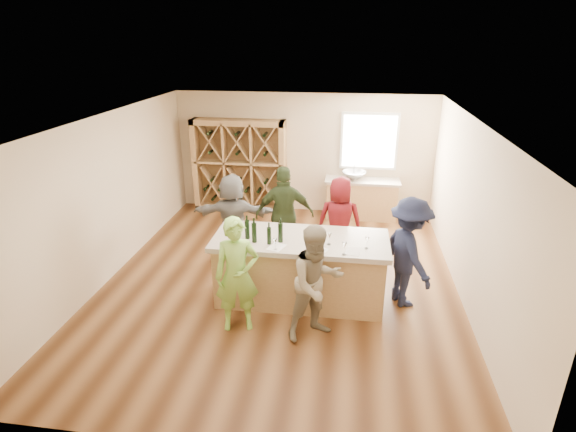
# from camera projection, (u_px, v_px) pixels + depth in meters

# --- Properties ---
(floor) EXTENTS (6.00, 7.00, 0.10)m
(floor) POSITION_uv_depth(u_px,v_px,m) (281.00, 283.00, 7.89)
(floor) COLOR brown
(floor) RESTS_ON ground
(ceiling) EXTENTS (6.00, 7.00, 0.10)m
(ceiling) POSITION_uv_depth(u_px,v_px,m) (280.00, 117.00, 6.80)
(ceiling) COLOR white
(ceiling) RESTS_ON ground
(wall_back) EXTENTS (6.00, 0.10, 2.80)m
(wall_back) POSITION_uv_depth(u_px,v_px,m) (304.00, 153.00, 10.60)
(wall_back) COLOR beige
(wall_back) RESTS_ON ground
(wall_front) EXTENTS (6.00, 0.10, 2.80)m
(wall_front) POSITION_uv_depth(u_px,v_px,m) (219.00, 343.00, 4.08)
(wall_front) COLOR beige
(wall_front) RESTS_ON ground
(wall_left) EXTENTS (0.10, 7.00, 2.80)m
(wall_left) POSITION_uv_depth(u_px,v_px,m) (106.00, 197.00, 7.74)
(wall_left) COLOR beige
(wall_left) RESTS_ON ground
(wall_right) EXTENTS (0.10, 7.00, 2.80)m
(wall_right) POSITION_uv_depth(u_px,v_px,m) (475.00, 216.00, 6.94)
(wall_right) COLOR beige
(wall_right) RESTS_ON ground
(window_frame) EXTENTS (1.30, 0.06, 1.30)m
(window_frame) POSITION_uv_depth(u_px,v_px,m) (369.00, 141.00, 10.20)
(window_frame) COLOR white
(window_frame) RESTS_ON wall_back
(window_pane) EXTENTS (1.18, 0.01, 1.18)m
(window_pane) POSITION_uv_depth(u_px,v_px,m) (369.00, 142.00, 10.16)
(window_pane) COLOR white
(window_pane) RESTS_ON wall_back
(wine_rack) EXTENTS (2.20, 0.45, 2.20)m
(wine_rack) POSITION_uv_depth(u_px,v_px,m) (240.00, 166.00, 10.65)
(wine_rack) COLOR tan
(wine_rack) RESTS_ON floor
(back_counter_base) EXTENTS (1.60, 0.58, 0.86)m
(back_counter_base) POSITION_uv_depth(u_px,v_px,m) (361.00, 200.00, 10.46)
(back_counter_base) COLOR tan
(back_counter_base) RESTS_ON floor
(back_counter_top) EXTENTS (1.70, 0.62, 0.06)m
(back_counter_top) POSITION_uv_depth(u_px,v_px,m) (362.00, 181.00, 10.29)
(back_counter_top) COLOR #B1A391
(back_counter_top) RESTS_ON back_counter_base
(sink) EXTENTS (0.54, 0.54, 0.19)m
(sink) POSITION_uv_depth(u_px,v_px,m) (354.00, 175.00, 10.27)
(sink) COLOR silver
(sink) RESTS_ON back_counter_top
(faucet) EXTENTS (0.02, 0.02, 0.30)m
(faucet) POSITION_uv_depth(u_px,v_px,m) (354.00, 171.00, 10.41)
(faucet) COLOR silver
(faucet) RESTS_ON back_counter_top
(tasting_counter_base) EXTENTS (2.60, 1.00, 1.00)m
(tasting_counter_base) POSITION_uv_depth(u_px,v_px,m) (300.00, 271.00, 7.16)
(tasting_counter_base) COLOR tan
(tasting_counter_base) RESTS_ON floor
(tasting_counter_top) EXTENTS (2.72, 1.12, 0.08)m
(tasting_counter_top) POSITION_uv_depth(u_px,v_px,m) (301.00, 240.00, 6.96)
(tasting_counter_top) COLOR #B1A391
(tasting_counter_top) RESTS_ON tasting_counter_base
(wine_bottle_a) EXTENTS (0.10, 0.10, 0.30)m
(wine_bottle_a) POSITION_uv_depth(u_px,v_px,m) (247.00, 229.00, 6.88)
(wine_bottle_a) COLOR black
(wine_bottle_a) RESTS_ON tasting_counter_top
(wine_bottle_b) EXTENTS (0.10, 0.10, 0.31)m
(wine_bottle_b) POSITION_uv_depth(u_px,v_px,m) (254.00, 233.00, 6.76)
(wine_bottle_b) COLOR black
(wine_bottle_b) RESTS_ON tasting_counter_top
(wine_bottle_d) EXTENTS (0.09, 0.09, 0.27)m
(wine_bottle_d) POSITION_uv_depth(u_px,v_px,m) (269.00, 236.00, 6.71)
(wine_bottle_d) COLOR black
(wine_bottle_d) RESTS_ON tasting_counter_top
(wine_bottle_e) EXTENTS (0.10, 0.10, 0.31)m
(wine_bottle_e) POSITION_uv_depth(u_px,v_px,m) (280.00, 233.00, 6.77)
(wine_bottle_e) COLOR black
(wine_bottle_e) RESTS_ON tasting_counter_top
(wine_glass_a) EXTENTS (0.07, 0.07, 0.17)m
(wine_glass_a) POSITION_uv_depth(u_px,v_px,m) (275.00, 245.00, 6.54)
(wine_glass_a) COLOR white
(wine_glass_a) RESTS_ON tasting_counter_top
(wine_glass_b) EXTENTS (0.06, 0.06, 0.16)m
(wine_glass_b) POSITION_uv_depth(u_px,v_px,m) (310.00, 248.00, 6.44)
(wine_glass_b) COLOR white
(wine_glass_b) RESTS_ON tasting_counter_top
(wine_glass_c) EXTENTS (0.09, 0.09, 0.19)m
(wine_glass_c) POSITION_uv_depth(u_px,v_px,m) (344.00, 248.00, 6.39)
(wine_glass_c) COLOR white
(wine_glass_c) RESTS_ON tasting_counter_top
(wine_glass_d) EXTENTS (0.08, 0.08, 0.19)m
(wine_glass_d) POSITION_uv_depth(u_px,v_px,m) (329.00, 239.00, 6.70)
(wine_glass_d) COLOR white
(wine_glass_d) RESTS_ON tasting_counter_top
(wine_glass_e) EXTENTS (0.08, 0.08, 0.17)m
(wine_glass_e) POSITION_uv_depth(u_px,v_px,m) (367.00, 243.00, 6.58)
(wine_glass_e) COLOR white
(wine_glass_e) RESTS_ON tasting_counter_top
(tasting_menu_a) EXTENTS (0.29, 0.34, 0.00)m
(tasting_menu_a) POSITION_uv_depth(u_px,v_px,m) (277.00, 247.00, 6.65)
(tasting_menu_a) COLOR white
(tasting_menu_a) RESTS_ON tasting_counter_top
(tasting_menu_b) EXTENTS (0.33, 0.38, 0.00)m
(tasting_menu_b) POSITION_uv_depth(u_px,v_px,m) (317.00, 251.00, 6.52)
(tasting_menu_b) COLOR white
(tasting_menu_b) RESTS_ON tasting_counter_top
(tasting_menu_c) EXTENTS (0.26, 0.32, 0.00)m
(tasting_menu_c) POSITION_uv_depth(u_px,v_px,m) (353.00, 251.00, 6.53)
(tasting_menu_c) COLOR white
(tasting_menu_c) RESTS_ON tasting_counter_top
(person_near_left) EXTENTS (0.72, 0.60, 1.72)m
(person_near_left) POSITION_uv_depth(u_px,v_px,m) (237.00, 275.00, 6.32)
(person_near_left) COLOR #8CC64C
(person_near_left) RESTS_ON floor
(person_near_right) EXTENTS (0.93, 0.84, 1.69)m
(person_near_right) POSITION_uv_depth(u_px,v_px,m) (317.00, 283.00, 6.15)
(person_near_right) COLOR gray
(person_near_right) RESTS_ON floor
(person_server) EXTENTS (0.94, 1.26, 1.78)m
(person_server) POSITION_uv_depth(u_px,v_px,m) (408.00, 253.00, 6.91)
(person_server) COLOR #191E38
(person_server) RESTS_ON floor
(person_far_mid) EXTENTS (1.15, 0.72, 1.84)m
(person_far_mid) POSITION_uv_depth(u_px,v_px,m) (285.00, 215.00, 8.27)
(person_far_mid) COLOR #263319
(person_far_mid) RESTS_ON floor
(person_far_right) EXTENTS (0.82, 0.54, 1.68)m
(person_far_right) POSITION_uv_depth(u_px,v_px,m) (339.00, 221.00, 8.19)
(person_far_right) COLOR #590F14
(person_far_right) RESTS_ON floor
(person_far_left) EXTENTS (1.59, 0.69, 1.67)m
(person_far_left) POSITION_uv_depth(u_px,v_px,m) (233.00, 217.00, 8.41)
(person_far_left) COLOR slate
(person_far_left) RESTS_ON floor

